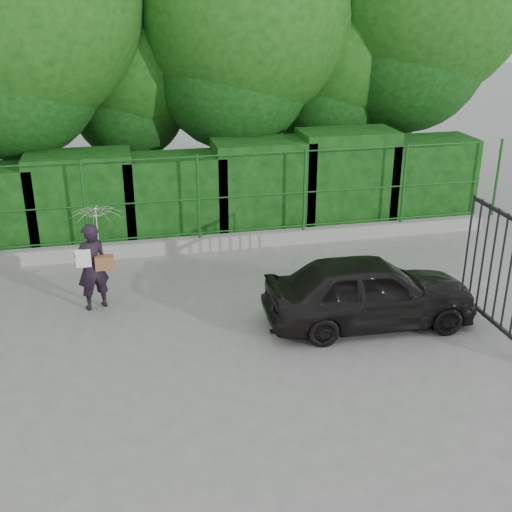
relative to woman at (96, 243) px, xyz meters
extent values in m
plane|color=gray|center=(1.66, -2.23, -1.20)|extent=(80.00, 80.00, 0.00)
cube|color=#9E9E99|center=(1.66, 2.27, -1.05)|extent=(14.00, 0.25, 0.30)
cylinder|color=#175119|center=(-0.24, 2.27, 0.00)|extent=(0.06, 0.06, 1.80)
cylinder|color=#175119|center=(2.06, 2.27, 0.00)|extent=(0.06, 0.06, 1.80)
cylinder|color=#175119|center=(4.36, 2.27, 0.00)|extent=(0.06, 0.06, 1.80)
cylinder|color=#175119|center=(6.66, 2.27, 0.00)|extent=(0.06, 0.06, 1.80)
cylinder|color=#175119|center=(8.96, 2.27, 0.00)|extent=(0.06, 0.06, 1.80)
cylinder|color=#175119|center=(1.66, 2.27, -0.80)|extent=(13.60, 0.03, 0.03)
cylinder|color=#175119|center=(1.66, 2.27, -0.05)|extent=(13.60, 0.03, 0.03)
cylinder|color=#175119|center=(1.66, 2.27, 0.85)|extent=(13.60, 0.03, 0.03)
cube|color=black|center=(-0.34, 3.27, -0.19)|extent=(2.20, 1.20, 2.01)
cube|color=black|center=(1.66, 3.27, -0.27)|extent=(2.20, 1.20, 1.86)
cube|color=black|center=(3.66, 3.27, -0.15)|extent=(2.20, 1.20, 2.10)
cube|color=black|center=(5.66, 3.27, -0.08)|extent=(2.20, 1.20, 2.24)
cube|color=black|center=(7.66, 3.27, -0.21)|extent=(2.20, 1.20, 1.98)
cylinder|color=black|center=(-1.34, 4.97, 1.05)|extent=(0.36, 0.36, 4.50)
sphere|color=#14470F|center=(-1.34, 4.97, 3.75)|extent=(5.40, 5.40, 5.40)
cylinder|color=black|center=(1.16, 6.27, 0.42)|extent=(0.36, 0.36, 3.25)
sphere|color=#14470F|center=(1.16, 6.27, 2.37)|extent=(3.90, 3.90, 3.90)
cylinder|color=black|center=(3.66, 5.27, 0.92)|extent=(0.36, 0.36, 4.25)
sphere|color=#14470F|center=(3.66, 5.27, 3.47)|extent=(5.10, 5.10, 5.10)
cylinder|color=black|center=(6.16, 5.97, 0.55)|extent=(0.36, 0.36, 3.50)
sphere|color=#14470F|center=(6.16, 5.97, 2.65)|extent=(4.20, 4.20, 4.20)
cylinder|color=black|center=(8.16, 5.57, 1.17)|extent=(0.36, 0.36, 4.75)
cube|color=black|center=(6.26, -2.28, -1.05)|extent=(0.05, 2.00, 0.06)
cube|color=black|center=(6.26, -2.28, 0.75)|extent=(0.05, 2.00, 0.06)
cylinder|color=black|center=(6.26, -2.48, -0.15)|extent=(0.04, 0.04, 1.90)
cylinder|color=black|center=(6.26, -2.23, -0.15)|extent=(0.04, 0.04, 1.90)
cylinder|color=black|center=(6.26, -1.98, -0.15)|extent=(0.04, 0.04, 1.90)
cylinder|color=black|center=(6.26, -1.73, -0.15)|extent=(0.04, 0.04, 1.90)
cylinder|color=black|center=(6.26, -1.48, -0.15)|extent=(0.04, 0.04, 1.90)
cylinder|color=black|center=(6.26, -1.23, -0.15)|extent=(0.04, 0.04, 1.90)
imported|color=black|center=(-0.10, -0.03, -0.42)|extent=(0.66, 0.56, 1.55)
imported|color=white|center=(0.05, 0.02, 0.24)|extent=(0.86, 0.88, 0.79)
cube|color=brown|center=(0.12, -0.11, -0.33)|extent=(0.32, 0.15, 0.24)
cube|color=white|center=(-0.22, -0.15, -0.21)|extent=(0.25, 0.02, 0.32)
imported|color=black|center=(4.35, -1.59, -0.61)|extent=(3.52, 1.54, 1.18)
camera|label=1|loc=(0.47, -10.49, 3.90)|focal=45.00mm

